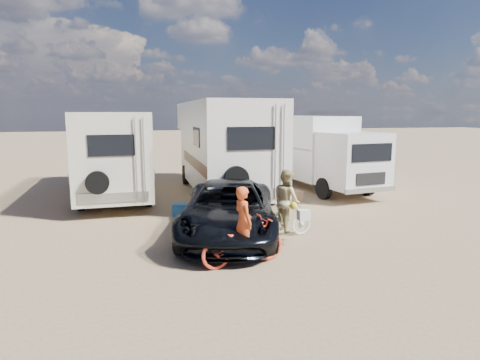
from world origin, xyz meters
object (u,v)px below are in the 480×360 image
object	(u,v)px
bike_parked	(335,180)
bike_man	(243,242)
cooler	(181,210)
dark_suv	(229,210)
rider_man	(243,230)
box_truck	(317,153)
rv_main	(223,148)
rider_woman	(287,207)
bike_woman	(286,221)
crate	(295,196)
rv_left	(114,154)

from	to	relation	value
bike_parked	bike_man	bearing A→B (deg)	139.15
bike_man	cooler	size ratio (longest dim) A/B	3.95
dark_suv	rider_man	xyz separation A→B (m)	(-0.19, -2.13, 0.05)
box_truck	cooler	world-z (taller)	box_truck
rv_main	box_truck	distance (m)	4.20
bike_man	bike_parked	size ratio (longest dim) A/B	1.02
rider_woman	bike_parked	bearing A→B (deg)	-46.03
bike_woman	rider_woman	bearing A→B (deg)	-0.00
dark_suv	bike_parked	bearing A→B (deg)	56.52
rider_woman	bike_parked	size ratio (longest dim) A/B	0.86
bike_man	crate	xyz separation A→B (m)	(3.59, 5.82, -0.32)
cooler	rv_left	bearing A→B (deg)	136.15
dark_suv	rider_woman	xyz separation A→B (m)	(1.44, -0.48, 0.09)
rv_left	bike_parked	xyz separation A→B (m)	(8.70, -1.67, -1.14)
bike_man	bike_parked	xyz separation A→B (m)	(5.82, 6.98, -0.01)
bike_parked	box_truck	bearing A→B (deg)	14.60
dark_suv	cooler	xyz separation A→B (m)	(-0.96, 2.52, -0.52)
dark_suv	bike_woman	xyz separation A→B (m)	(1.44, -0.48, -0.27)
bike_woman	rider_man	bearing A→B (deg)	127.50
rv_left	cooler	distance (m)	4.74
rider_woman	box_truck	bearing A→B (deg)	-39.19
rv_left	crate	bearing A→B (deg)	-24.59
dark_suv	crate	world-z (taller)	dark_suv
dark_suv	crate	xyz separation A→B (m)	(3.40, 3.70, -0.53)
rv_main	bike_man	world-z (taller)	rv_main
rider_man	rider_woman	bearing A→B (deg)	-56.48
rv_left	crate	distance (m)	7.21
box_truck	crate	distance (m)	3.25
box_truck	bike_man	size ratio (longest dim) A/B	3.65
rv_main	box_truck	world-z (taller)	rv_main
box_truck	bike_woman	distance (m)	7.57
bike_man	rider_woman	distance (m)	2.34
box_truck	cooler	distance (m)	7.29
box_truck	rider_man	distance (m)	9.79
rv_main	box_truck	size ratio (longest dim) A/B	1.22
bike_man	bike_parked	bearing A→B (deg)	-51.65
rv_main	crate	world-z (taller)	rv_main
bike_woman	cooler	xyz separation A→B (m)	(-2.41, 3.00, -0.25)
box_truck	rider_man	world-z (taller)	box_truck
rv_left	bike_man	size ratio (longest dim) A/B	4.10
rv_main	rv_left	xyz separation A→B (m)	(-4.21, 0.61, -0.21)
dark_suv	cooler	bearing A→B (deg)	126.73
rv_left	cooler	xyz separation A→B (m)	(2.10, -4.00, -1.44)
box_truck	bike_woman	world-z (taller)	box_truck
box_truck	rider_woman	bearing A→B (deg)	-128.19
rider_man	bike_parked	xyz separation A→B (m)	(5.82, 6.98, -0.27)
bike_man	crate	distance (m)	6.85
cooler	crate	bearing A→B (deg)	33.53
bike_parked	bike_woman	bearing A→B (deg)	140.79
box_truck	rider_woman	distance (m)	7.52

